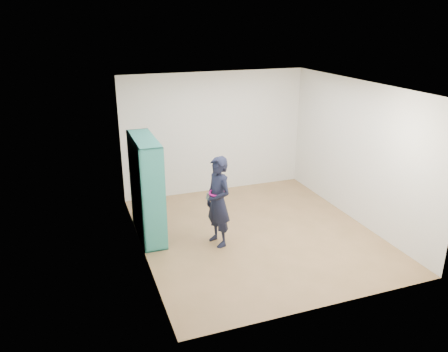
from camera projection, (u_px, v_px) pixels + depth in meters
name	position (u px, v px, depth m)	size (l,w,h in m)	color
floor	(256.00, 233.00, 7.80)	(4.50, 4.50, 0.00)	olive
ceiling	(260.00, 86.00, 6.92)	(4.50, 4.50, 0.00)	white
wall_left	(139.00, 178.00, 6.72)	(0.02, 4.50, 2.60)	silver
wall_right	(357.00, 152.00, 8.00)	(0.02, 4.50, 2.60)	silver
wall_back	(215.00, 133.00, 9.35)	(4.00, 0.02, 2.60)	silver
wall_front	(332.00, 218.00, 5.37)	(4.00, 0.02, 2.60)	silver
bookshelf	(145.00, 189.00, 7.46)	(0.39, 1.32, 1.76)	teal
person	(218.00, 202.00, 7.19)	(0.50, 0.64, 1.54)	black
smartphone	(208.00, 197.00, 7.13)	(0.05, 0.09, 0.13)	silver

